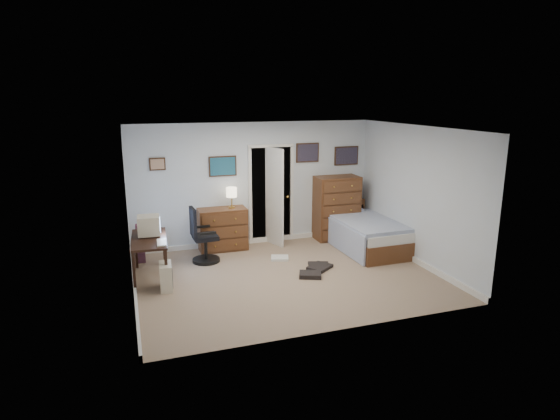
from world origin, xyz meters
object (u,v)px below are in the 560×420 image
object	(u,v)px
low_dresser	(223,229)
bed	(364,233)
tall_dresser	(336,208)
computer_desk	(144,248)
office_chair	(202,241)

from	to	relation	value
low_dresser	bed	world-z (taller)	low_dresser
low_dresser	tall_dresser	distance (m)	2.48
computer_desk	low_dresser	world-z (taller)	low_dresser
low_dresser	bed	xyz separation A→B (m)	(2.72, -0.83, -0.11)
computer_desk	bed	world-z (taller)	computer_desk
low_dresser	office_chair	bearing A→B (deg)	-129.22
computer_desk	bed	size ratio (longest dim) A/B	0.61
tall_dresser	bed	size ratio (longest dim) A/B	0.66
office_chair	low_dresser	size ratio (longest dim) A/B	1.11
computer_desk	low_dresser	size ratio (longest dim) A/B	1.33
computer_desk	bed	xyz separation A→B (m)	(4.27, 0.29, -0.23)
tall_dresser	bed	xyz separation A→B (m)	(0.25, -0.81, -0.36)
computer_desk	bed	distance (m)	4.29
bed	low_dresser	bearing A→B (deg)	162.06
office_chair	tall_dresser	distance (m)	3.05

